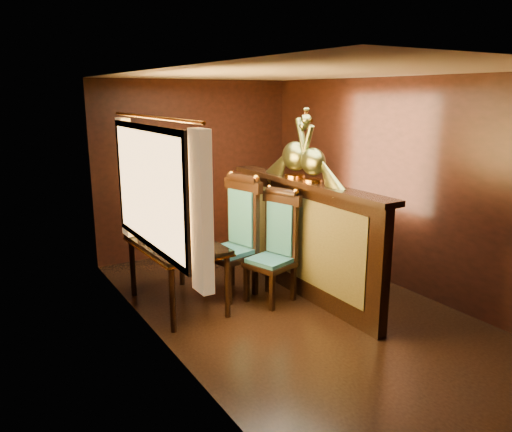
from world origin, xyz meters
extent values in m
plane|color=black|center=(0.00, 0.00, 0.00)|extent=(5.00, 5.00, 0.00)
cube|color=black|center=(0.00, 2.50, 1.25)|extent=(3.00, 0.04, 2.50)
cube|color=black|center=(-1.50, 0.00, 1.25)|extent=(0.04, 5.00, 2.50)
cube|color=black|center=(1.50, 0.00, 1.25)|extent=(0.04, 5.00, 2.50)
cube|color=beige|center=(0.00, 0.00, 2.50)|extent=(3.00, 5.00, 0.04)
cube|color=#FFC672|center=(-1.50, 0.30, 1.45)|extent=(0.01, 1.70, 1.05)
cube|color=gold|center=(-1.40, -0.67, 1.40)|extent=(0.10, 0.22, 1.30)
cube|color=gold|center=(-1.40, 1.27, 1.40)|extent=(0.10, 0.22, 1.30)
cylinder|color=orange|center=(-1.42, 0.30, 2.10)|extent=(0.03, 2.20, 0.03)
cube|color=black|center=(0.33, 0.30, 0.65)|extent=(0.12, 2.60, 1.30)
cube|color=#383319|center=(0.26, 0.30, 0.70)|extent=(0.02, 2.20, 0.95)
cube|color=black|center=(0.33, 0.30, 1.33)|extent=(0.26, 2.70, 0.06)
cube|color=black|center=(-1.05, 0.75, 0.72)|extent=(0.79, 1.26, 0.04)
cube|color=orange|center=(-1.05, 0.75, 0.69)|extent=(0.81, 1.28, 0.02)
cylinder|color=black|center=(-1.34, 0.19, 0.34)|extent=(0.06, 0.06, 0.68)
cylinder|color=black|center=(-0.72, 0.21, 0.34)|extent=(0.06, 0.06, 0.68)
cylinder|color=black|center=(-1.38, 1.30, 0.34)|extent=(0.06, 0.06, 0.68)
cylinder|color=black|center=(-0.76, 1.32, 0.34)|extent=(0.06, 0.06, 0.68)
cylinder|color=gold|center=(-0.97, 0.45, 0.75)|extent=(0.30, 0.30, 0.01)
cone|color=silver|center=(-0.97, 0.45, 0.80)|extent=(0.11, 0.11, 0.10)
cylinder|color=gold|center=(-1.03, 1.06, 0.75)|extent=(0.30, 0.30, 0.01)
cone|color=silver|center=(-1.03, 1.06, 0.80)|extent=(0.11, 0.11, 0.10)
cylinder|color=silver|center=(-1.34, 0.71, 0.77)|extent=(0.03, 0.03, 0.06)
cylinder|color=silver|center=(-1.35, 0.77, 0.77)|extent=(0.03, 0.03, 0.06)
cube|color=black|center=(-0.11, 0.33, 0.44)|extent=(0.57, 0.57, 0.06)
cube|color=#134F57|center=(-0.11, 0.33, 0.49)|extent=(0.51, 0.51, 0.05)
cube|color=#134F57|center=(0.08, 0.39, 0.82)|extent=(0.14, 0.35, 0.59)
cube|color=black|center=(-0.23, 0.10, 0.20)|extent=(0.05, 0.05, 0.41)
cube|color=black|center=(0.13, 0.21, 0.20)|extent=(0.05, 0.05, 0.41)
cube|color=black|center=(-0.34, 0.46, 0.20)|extent=(0.05, 0.05, 0.41)
cube|color=black|center=(0.02, 0.57, 0.20)|extent=(0.05, 0.05, 0.41)
sphere|color=orange|center=(0.14, 0.21, 1.26)|extent=(0.07, 0.07, 0.07)
sphere|color=orange|center=(0.03, 0.57, 1.26)|extent=(0.07, 0.07, 0.07)
cube|color=black|center=(-0.40, 0.74, 0.48)|extent=(0.60, 0.60, 0.07)
cube|color=#134F57|center=(-0.40, 0.74, 0.53)|extent=(0.54, 0.54, 0.05)
cube|color=#134F57|center=(-0.19, 0.79, 0.90)|extent=(0.13, 0.39, 0.64)
cube|color=black|center=(-0.56, 0.49, 0.22)|extent=(0.05, 0.05, 0.45)
cube|color=black|center=(-0.15, 0.58, 0.22)|extent=(0.05, 0.05, 0.45)
cube|color=black|center=(-0.65, 0.89, 0.22)|extent=(0.05, 0.05, 0.45)
cube|color=black|center=(-0.25, 0.99, 0.22)|extent=(0.05, 0.05, 0.45)
sphere|color=orange|center=(-0.14, 0.59, 1.39)|extent=(0.08, 0.08, 0.08)
sphere|color=orange|center=(-0.24, 0.99, 1.39)|extent=(0.08, 0.08, 0.08)
camera|label=1|loc=(-3.00, -4.12, 2.30)|focal=35.00mm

